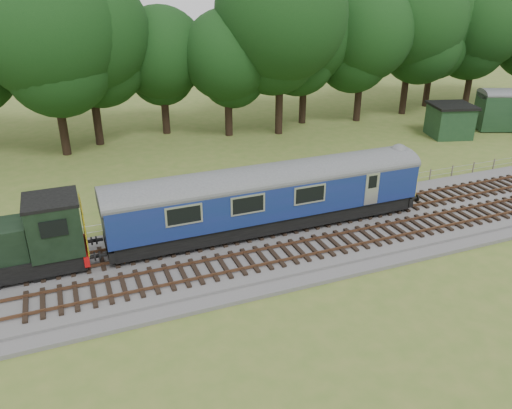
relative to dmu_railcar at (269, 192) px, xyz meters
name	(u,v)px	position (x,y,z in m)	size (l,w,h in m)	color
ground	(341,232)	(3.99, -1.40, -2.61)	(120.00, 120.00, 0.00)	#4F6A27
ballast	(341,230)	(3.99, -1.40, -2.43)	(70.00, 7.00, 0.35)	#4C4C4F
track_north	(330,216)	(3.99, 0.00, -2.19)	(67.20, 2.40, 0.21)	black
track_south	(357,238)	(3.99, -3.00, -2.19)	(67.20, 2.40, 0.21)	black
fence	(306,203)	(3.99, 3.10, -2.61)	(64.00, 0.12, 1.00)	#6B6054
tree_line	(222,133)	(3.99, 20.60, -2.61)	(70.00, 8.00, 18.00)	black
dmu_railcar	(269,192)	(0.00, 0.00, 0.00)	(18.05, 2.86, 3.88)	black
worker	(119,248)	(-8.44, -0.78, -1.36)	(0.65, 0.43, 1.78)	orange
shed	(450,120)	(23.27, 11.82, -1.08)	(4.57, 4.57, 3.02)	#19371E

